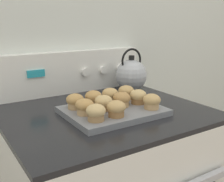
# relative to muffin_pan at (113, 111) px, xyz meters

# --- Properties ---
(wall_back) EXTENTS (8.00, 0.05, 2.40)m
(wall_back) POSITION_rel_muffin_pan_xyz_m (-0.01, 0.43, 0.29)
(wall_back) COLOR silver
(wall_back) RESTS_ON ground_plane
(control_panel) EXTENTS (0.75, 0.07, 0.20)m
(control_panel) POSITION_rel_muffin_pan_xyz_m (-0.00, 0.38, 0.09)
(control_panel) COLOR white
(control_panel) RESTS_ON stove_range
(muffin_pan) EXTENTS (0.35, 0.27, 0.02)m
(muffin_pan) POSITION_rel_muffin_pan_xyz_m (0.00, 0.00, 0.00)
(muffin_pan) COLOR slate
(muffin_pan) RESTS_ON stove_range
(muffin_r0_c0) EXTENTS (0.07, 0.07, 0.06)m
(muffin_r0_c0) POSITION_rel_muffin_pan_xyz_m (-0.12, -0.08, 0.04)
(muffin_r0_c0) COLOR #A37A4C
(muffin_r0_c0) RESTS_ON muffin_pan
(muffin_r0_c1) EXTENTS (0.07, 0.07, 0.06)m
(muffin_r0_c1) POSITION_rel_muffin_pan_xyz_m (-0.04, -0.08, 0.04)
(muffin_r0_c1) COLOR olive
(muffin_r0_c1) RESTS_ON muffin_pan
(muffin_r0_c3) EXTENTS (0.07, 0.07, 0.06)m
(muffin_r0_c3) POSITION_rel_muffin_pan_xyz_m (0.12, -0.08, 0.04)
(muffin_r0_c3) COLOR tan
(muffin_r0_c3) RESTS_ON muffin_pan
(muffin_r1_c0) EXTENTS (0.07, 0.07, 0.06)m
(muffin_r1_c0) POSITION_rel_muffin_pan_xyz_m (-0.12, -0.00, 0.04)
(muffin_r1_c0) COLOR tan
(muffin_r1_c0) RESTS_ON muffin_pan
(muffin_r1_c1) EXTENTS (0.07, 0.07, 0.06)m
(muffin_r1_c1) POSITION_rel_muffin_pan_xyz_m (-0.04, 0.00, 0.04)
(muffin_r1_c1) COLOR olive
(muffin_r1_c1) RESTS_ON muffin_pan
(muffin_r1_c2) EXTENTS (0.07, 0.07, 0.06)m
(muffin_r1_c2) POSITION_rel_muffin_pan_xyz_m (0.04, 0.00, 0.04)
(muffin_r1_c2) COLOR tan
(muffin_r1_c2) RESTS_ON muffin_pan
(muffin_r1_c3) EXTENTS (0.07, 0.07, 0.06)m
(muffin_r1_c3) POSITION_rel_muffin_pan_xyz_m (0.12, -0.00, 0.04)
(muffin_r1_c3) COLOR olive
(muffin_r1_c3) RESTS_ON muffin_pan
(muffin_r2_c0) EXTENTS (0.07, 0.07, 0.06)m
(muffin_r2_c0) POSITION_rel_muffin_pan_xyz_m (-0.12, 0.08, 0.04)
(muffin_r2_c0) COLOR tan
(muffin_r2_c0) RESTS_ON muffin_pan
(muffin_r2_c1) EXTENTS (0.07, 0.07, 0.06)m
(muffin_r2_c1) POSITION_rel_muffin_pan_xyz_m (-0.04, 0.08, 0.04)
(muffin_r2_c1) COLOR olive
(muffin_r2_c1) RESTS_ON muffin_pan
(muffin_r2_c2) EXTENTS (0.07, 0.07, 0.06)m
(muffin_r2_c2) POSITION_rel_muffin_pan_xyz_m (0.04, 0.08, 0.04)
(muffin_r2_c2) COLOR tan
(muffin_r2_c2) RESTS_ON muffin_pan
(muffin_r2_c3) EXTENTS (0.07, 0.07, 0.06)m
(muffin_r2_c3) POSITION_rel_muffin_pan_xyz_m (0.12, 0.08, 0.04)
(muffin_r2_c3) COLOR #A37A4C
(muffin_r2_c3) RESTS_ON muffin_pan
(tea_kettle) EXTENTS (0.18, 0.15, 0.21)m
(tea_kettle) POSITION_rel_muffin_pan_xyz_m (0.27, 0.25, 0.07)
(tea_kettle) COLOR #ADAFB5
(tea_kettle) RESTS_ON stove_range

